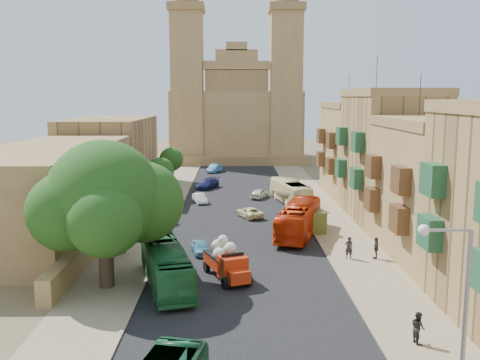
{
  "coord_description": "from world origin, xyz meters",
  "views": [
    {
      "loc": [
        -0.8,
        -31.49,
        12.97
      ],
      "look_at": [
        0.0,
        26.0,
        4.0
      ],
      "focal_mm": 40.0,
      "sensor_mm": 36.0,
      "label": 1
    }
  ],
  "objects_px": {
    "street_tree_d": "(171,160)",
    "pedestrian_c": "(376,248)",
    "pedestrian_a": "(349,248)",
    "red_truck": "(227,261)",
    "ficus_tree": "(105,201)",
    "street_tree_b": "(145,194)",
    "street_tree_a": "(122,209)",
    "car_white_a": "(200,198)",
    "car_dkblue": "(208,184)",
    "car_blue_a": "(201,247)",
    "pedestrian_b": "(418,327)",
    "car_cream": "(249,212)",
    "bus_red_east": "(299,219)",
    "car_blue_b": "(215,168)",
    "car_white_b": "(259,194)",
    "church": "(236,114)",
    "street_tree_c": "(160,171)",
    "bus_green_north": "(166,265)",
    "olive_pickup": "(306,219)",
    "bus_cream_east": "(290,192)",
    "streetlamp": "(454,301)"
  },
  "relations": [
    {
      "from": "bus_red_east",
      "to": "pedestrian_c",
      "type": "height_order",
      "value": "bus_red_east"
    },
    {
      "from": "car_blue_a",
      "to": "bus_cream_east",
      "type": "bearing_deg",
      "value": 52.48
    },
    {
      "from": "olive_pickup",
      "to": "bus_green_north",
      "type": "height_order",
      "value": "bus_green_north"
    },
    {
      "from": "olive_pickup",
      "to": "bus_red_east",
      "type": "relative_size",
      "value": 0.49
    },
    {
      "from": "car_blue_a",
      "to": "car_cream",
      "type": "bearing_deg",
      "value": 58.76
    },
    {
      "from": "car_white_b",
      "to": "street_tree_a",
      "type": "bearing_deg",
      "value": 85.58
    },
    {
      "from": "car_dkblue",
      "to": "church",
      "type": "bearing_deg",
      "value": 106.35
    },
    {
      "from": "streetlamp",
      "to": "red_truck",
      "type": "xyz_separation_m",
      "value": [
        -8.96,
        17.53,
        -3.87
      ]
    },
    {
      "from": "bus_red_east",
      "to": "car_dkblue",
      "type": "height_order",
      "value": "bus_red_east"
    },
    {
      "from": "pedestrian_c",
      "to": "street_tree_d",
      "type": "bearing_deg",
      "value": -131.68
    },
    {
      "from": "street_tree_b",
      "to": "car_dkblue",
      "type": "height_order",
      "value": "street_tree_b"
    },
    {
      "from": "church",
      "to": "bus_red_east",
      "type": "height_order",
      "value": "church"
    },
    {
      "from": "car_white_b",
      "to": "pedestrian_a",
      "type": "distance_m",
      "value": 26.76
    },
    {
      "from": "church",
      "to": "red_truck",
      "type": "bearing_deg",
      "value": -90.97
    },
    {
      "from": "streetlamp",
      "to": "bus_green_north",
      "type": "distance_m",
      "value": 21.17
    },
    {
      "from": "street_tree_b",
      "to": "street_tree_a",
      "type": "bearing_deg",
      "value": -90.0
    },
    {
      "from": "olive_pickup",
      "to": "street_tree_c",
      "type": "bearing_deg",
      "value": 135.88
    },
    {
      "from": "ficus_tree",
      "to": "street_tree_d",
      "type": "height_order",
      "value": "ficus_tree"
    },
    {
      "from": "bus_green_north",
      "to": "bus_cream_east",
      "type": "bearing_deg",
      "value": 52.95
    },
    {
      "from": "ficus_tree",
      "to": "street_tree_d",
      "type": "relative_size",
      "value": 1.86
    },
    {
      "from": "street_tree_c",
      "to": "bus_green_north",
      "type": "height_order",
      "value": "street_tree_c"
    },
    {
      "from": "bus_red_east",
      "to": "streetlamp",
      "type": "bearing_deg",
      "value": 111.07
    },
    {
      "from": "car_blue_a",
      "to": "pedestrian_c",
      "type": "bearing_deg",
      "value": -19.34
    },
    {
      "from": "bus_cream_east",
      "to": "car_dkblue",
      "type": "xyz_separation_m",
      "value": [
        -10.7,
        10.63,
        -0.71
      ]
    },
    {
      "from": "car_white_a",
      "to": "pedestrian_b",
      "type": "distance_m",
      "value": 40.62
    },
    {
      "from": "car_blue_a",
      "to": "pedestrian_b",
      "type": "height_order",
      "value": "pedestrian_b"
    },
    {
      "from": "red_truck",
      "to": "car_dkblue",
      "type": "distance_m",
      "value": 38.32
    },
    {
      "from": "car_blue_b",
      "to": "pedestrian_a",
      "type": "bearing_deg",
      "value": -56.34
    },
    {
      "from": "olive_pickup",
      "to": "car_dkblue",
      "type": "xyz_separation_m",
      "value": [
        -10.88,
        23.72,
        -0.31
      ]
    },
    {
      "from": "olive_pickup",
      "to": "red_truck",
      "type": "bearing_deg",
      "value": -118.14
    },
    {
      "from": "ficus_tree",
      "to": "car_blue_a",
      "type": "bearing_deg",
      "value": 52.45
    },
    {
      "from": "car_white_b",
      "to": "church",
      "type": "bearing_deg",
      "value": -63.33
    },
    {
      "from": "street_tree_c",
      "to": "car_white_a",
      "type": "xyz_separation_m",
      "value": [
        5.15,
        -2.67,
        -3.02
      ]
    },
    {
      "from": "bus_green_north",
      "to": "car_blue_b",
      "type": "height_order",
      "value": "bus_green_north"
    },
    {
      "from": "car_white_a",
      "to": "pedestrian_a",
      "type": "bearing_deg",
      "value": -76.73
    },
    {
      "from": "street_tree_c",
      "to": "streetlamp",
      "type": "bearing_deg",
      "value": -69.73
    },
    {
      "from": "bus_green_north",
      "to": "olive_pickup",
      "type": "bearing_deg",
      "value": 38.06
    },
    {
      "from": "street_tree_a",
      "to": "car_blue_a",
      "type": "xyz_separation_m",
      "value": [
        6.5,
        -0.3,
        -3.22
      ]
    },
    {
      "from": "car_white_a",
      "to": "car_dkblue",
      "type": "distance_m",
      "value": 10.4
    },
    {
      "from": "olive_pickup",
      "to": "car_white_b",
      "type": "distance_m",
      "value": 16.74
    },
    {
      "from": "bus_green_north",
      "to": "pedestrian_b",
      "type": "bearing_deg",
      "value": -46.91
    },
    {
      "from": "church",
      "to": "red_truck",
      "type": "height_order",
      "value": "church"
    },
    {
      "from": "car_blue_b",
      "to": "pedestrian_b",
      "type": "distance_m",
      "value": 66.46
    },
    {
      "from": "car_dkblue",
      "to": "pedestrian_c",
      "type": "bearing_deg",
      "value": -42.23
    },
    {
      "from": "street_tree_c",
      "to": "car_white_b",
      "type": "relative_size",
      "value": 1.48
    },
    {
      "from": "street_tree_d",
      "to": "pedestrian_c",
      "type": "xyz_separation_m",
      "value": [
        20.78,
        -37.91,
        -2.78
      ]
    },
    {
      "from": "pedestrian_a",
      "to": "red_truck",
      "type": "bearing_deg",
      "value": 20.95
    },
    {
      "from": "streetlamp",
      "to": "street_tree_d",
      "type": "bearing_deg",
      "value": 106.46
    },
    {
      "from": "ficus_tree",
      "to": "olive_pickup",
      "type": "relative_size",
      "value": 1.88
    },
    {
      "from": "street_tree_b",
      "to": "car_white_a",
      "type": "bearing_deg",
      "value": 61.12
    }
  ]
}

